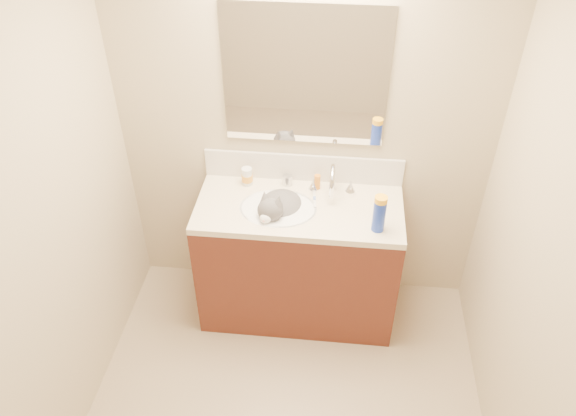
% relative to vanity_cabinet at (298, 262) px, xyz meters
% --- Properties ---
extents(room_shell, '(2.24, 2.54, 2.52)m').
position_rel_vanity_cabinet_xyz_m(room_shell, '(0.00, -0.97, 1.08)').
color(room_shell, tan).
rests_on(room_shell, ground).
extents(vanity_cabinet, '(1.20, 0.55, 0.82)m').
position_rel_vanity_cabinet_xyz_m(vanity_cabinet, '(0.00, 0.00, 0.00)').
color(vanity_cabinet, '#502015').
rests_on(vanity_cabinet, ground).
extents(counter_slab, '(1.20, 0.55, 0.04)m').
position_rel_vanity_cabinet_xyz_m(counter_slab, '(0.00, 0.00, 0.43)').
color(counter_slab, beige).
rests_on(counter_slab, vanity_cabinet).
extents(basin, '(0.45, 0.36, 0.14)m').
position_rel_vanity_cabinet_xyz_m(basin, '(-0.12, -0.03, 0.38)').
color(basin, white).
rests_on(basin, vanity_cabinet).
extents(faucet, '(0.28, 0.20, 0.21)m').
position_rel_vanity_cabinet_xyz_m(faucet, '(0.18, 0.14, 0.54)').
color(faucet, silver).
rests_on(faucet, counter_slab).
extents(cat, '(0.36, 0.42, 0.31)m').
position_rel_vanity_cabinet_xyz_m(cat, '(-0.11, -0.01, 0.42)').
color(cat, '#4E4B4E').
rests_on(cat, basin).
extents(backsplash, '(1.20, 0.02, 0.18)m').
position_rel_vanity_cabinet_xyz_m(backsplash, '(0.00, 0.26, 0.54)').
color(backsplash, beige).
rests_on(backsplash, counter_slab).
extents(mirror, '(0.90, 0.02, 0.80)m').
position_rel_vanity_cabinet_xyz_m(mirror, '(0.00, 0.26, 1.13)').
color(mirror, white).
rests_on(mirror, room_shell).
extents(pill_bottle, '(0.08, 0.08, 0.11)m').
position_rel_vanity_cabinet_xyz_m(pill_bottle, '(-0.33, 0.18, 0.51)').
color(pill_bottle, silver).
rests_on(pill_bottle, counter_slab).
extents(pill_label, '(0.08, 0.08, 0.04)m').
position_rel_vanity_cabinet_xyz_m(pill_label, '(-0.33, 0.18, 0.50)').
color(pill_label, orange).
rests_on(pill_label, pill_bottle).
extents(silver_jar, '(0.08, 0.08, 0.07)m').
position_rel_vanity_cabinet_xyz_m(silver_jar, '(-0.09, 0.20, 0.48)').
color(silver_jar, '#B7B7BC').
rests_on(silver_jar, counter_slab).
extents(amber_bottle, '(0.05, 0.05, 0.09)m').
position_rel_vanity_cabinet_xyz_m(amber_bottle, '(0.09, 0.18, 0.50)').
color(amber_bottle, orange).
rests_on(amber_bottle, counter_slab).
extents(toothbrush, '(0.03, 0.16, 0.01)m').
position_rel_vanity_cabinet_xyz_m(toothbrush, '(0.08, 0.07, 0.46)').
color(toothbrush, silver).
rests_on(toothbrush, counter_slab).
extents(toothbrush_head, '(0.02, 0.03, 0.02)m').
position_rel_vanity_cabinet_xyz_m(toothbrush_head, '(0.08, 0.07, 0.46)').
color(toothbrush_head, '#5C78C4').
rests_on(toothbrush_head, counter_slab).
extents(spray_can, '(0.09, 0.09, 0.19)m').
position_rel_vanity_cabinet_xyz_m(spray_can, '(0.44, -0.16, 0.54)').
color(spray_can, '#1A35B7').
rests_on(spray_can, counter_slab).
extents(spray_cap, '(0.09, 0.09, 0.04)m').
position_rel_vanity_cabinet_xyz_m(spray_cap, '(0.44, -0.16, 0.65)').
color(spray_cap, yellow).
rests_on(spray_cap, spray_can).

